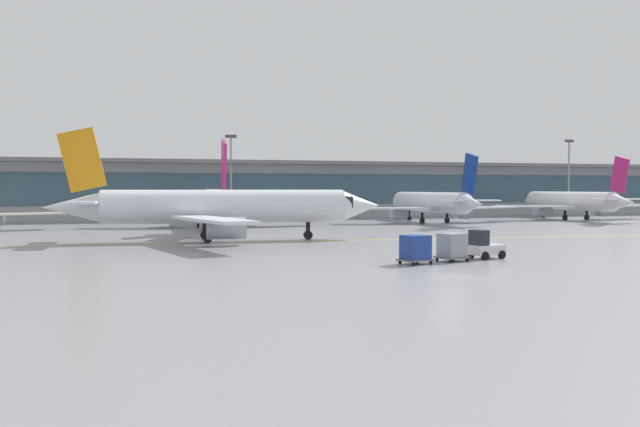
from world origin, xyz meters
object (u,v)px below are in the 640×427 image
at_px(baggage_tug, 484,246).
at_px(gate_airplane_4, 571,201).
at_px(cargo_dolly_lead, 452,246).
at_px(taxiing_regional_jet, 221,208).
at_px(gate_airplane_2, 215,202).
at_px(gate_airplane_3, 431,203).
at_px(apron_light_mast_2, 569,174).
at_px(cargo_dolly_trailing, 415,248).
at_px(apron_light_mast_1, 231,173).

bearing_deg(baggage_tug, gate_airplane_4, 32.76).
height_order(baggage_tug, cargo_dolly_lead, baggage_tug).
bearing_deg(cargo_dolly_lead, taxiing_regional_jet, 102.68).
bearing_deg(gate_airplane_2, baggage_tug, -161.58).
relative_size(gate_airplane_3, cargo_dolly_lead, 11.99).
distance_m(gate_airplane_2, taxiing_regional_jet, 24.99).
height_order(gate_airplane_3, apron_light_mast_2, apron_light_mast_2).
distance_m(gate_airplane_3, cargo_dolly_lead, 53.86).
xyz_separation_m(baggage_tug, cargo_dolly_trailing, (-6.20, -1.66, 0.16)).
bearing_deg(cargo_dolly_trailing, cargo_dolly_lead, -0.00).
bearing_deg(apron_light_mast_2, baggage_tug, -130.91).
relative_size(gate_airplane_2, gate_airplane_4, 1.09).
xyz_separation_m(gate_airplane_3, apron_light_mast_2, (36.77, 17.12, 4.79)).
xyz_separation_m(baggage_tug, apron_light_mast_1, (-6.59, 65.82, 6.56)).
bearing_deg(apron_light_mast_1, cargo_dolly_lead, -86.90).
relative_size(gate_airplane_3, apron_light_mast_1, 2.16).
distance_m(gate_airplane_3, gate_airplane_4, 26.17).
height_order(gate_airplane_3, apron_light_mast_1, apron_light_mast_1).
relative_size(baggage_tug, cargo_dolly_trailing, 1.18).
height_order(gate_airplane_4, apron_light_mast_1, apron_light_mast_1).
bearing_deg(cargo_dolly_lead, apron_light_mast_1, 78.10).
height_order(gate_airplane_4, baggage_tug, gate_airplane_4).
bearing_deg(gate_airplane_4, gate_airplane_2, 95.77).
distance_m(cargo_dolly_trailing, apron_light_mast_1, 67.78).
bearing_deg(gate_airplane_4, apron_light_mast_1, 76.34).
bearing_deg(taxiing_regional_jet, cargo_dolly_trailing, -65.07).
bearing_deg(baggage_tug, gate_airplane_2, 89.28).
relative_size(cargo_dolly_trailing, apron_light_mast_2, 0.17).
distance_m(baggage_tug, cargo_dolly_lead, 3.10).
bearing_deg(gate_airplane_3, gate_airplane_4, -84.00).
relative_size(taxiing_regional_jet, cargo_dolly_trailing, 13.24).
distance_m(gate_airplane_2, apron_light_mast_2, 70.90).
bearing_deg(cargo_dolly_trailing, gate_airplane_3, 47.49).
bearing_deg(gate_airplane_3, gate_airplane_2, 92.03).
bearing_deg(taxiing_regional_jet, gate_airplane_4, 28.94).
distance_m(taxiing_regional_jet, apron_light_mast_1, 44.31).
xyz_separation_m(gate_airplane_3, taxiing_regional_jet, (-34.93, -25.44, 0.29)).
bearing_deg(cargo_dolly_trailing, gate_airplane_2, 81.81).
height_order(gate_airplane_2, cargo_dolly_lead, gate_airplane_2).
height_order(gate_airplane_2, baggage_tug, gate_airplane_2).
bearing_deg(gate_airplane_4, cargo_dolly_lead, 139.20).
bearing_deg(taxiing_regional_jet, gate_airplane_3, 40.51).
distance_m(gate_airplane_2, gate_airplane_3, 31.73).
height_order(baggage_tug, apron_light_mast_2, apron_light_mast_2).
distance_m(gate_airplane_3, apron_light_mast_1, 32.06).
bearing_deg(cargo_dolly_lead, baggage_tug, -0.00).
bearing_deg(cargo_dolly_lead, apron_light_mast_2, 32.98).
bearing_deg(apron_light_mast_1, gate_airplane_3, -34.13).
distance_m(taxiing_regional_jet, cargo_dolly_lead, 26.49).
bearing_deg(gate_airplane_4, cargo_dolly_trailing, 137.85).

